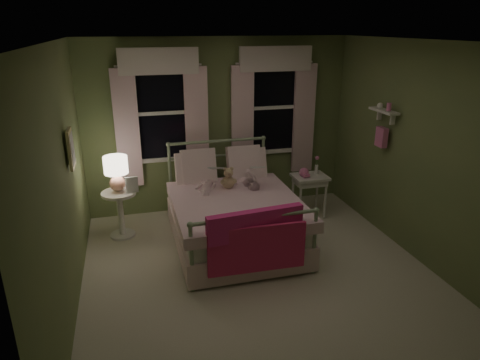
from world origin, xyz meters
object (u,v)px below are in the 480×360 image
object	(u,v)px
nightstand_left	(120,208)
nightstand_right	(310,182)
teddy_bear	(228,179)
child_right	(245,164)
bed	(233,215)
child_left	(205,166)
table_lamp	(116,170)

from	to	relation	value
nightstand_left	nightstand_right	xyz separation A→B (m)	(2.74, -0.06, 0.13)
teddy_bear	nightstand_right	distance (m)	1.34
child_right	nightstand_left	world-z (taller)	child_right
bed	child_left	size ratio (longest dim) A/B	2.60
bed	child_left	world-z (taller)	child_left
bed	nightstand_left	size ratio (longest dim) A/B	3.13
child_left	teddy_bear	bearing A→B (deg)	164.62
teddy_bear	child_right	bearing A→B (deg)	29.50
child_right	nightstand_left	size ratio (longest dim) A/B	1.13
teddy_bear	bed	bearing A→B (deg)	-90.00
bed	nightstand_left	world-z (taller)	bed
child_left	nightstand_left	size ratio (longest dim) A/B	1.20
child_left	nightstand_left	bearing A→B (deg)	7.87
teddy_bear	table_lamp	world-z (taller)	table_lamp
table_lamp	nightstand_right	distance (m)	2.77
nightstand_left	table_lamp	world-z (taller)	table_lamp
child_left	teddy_bear	xyz separation A→B (m)	(0.28, -0.16, -0.17)
bed	table_lamp	bearing A→B (deg)	159.17
teddy_bear	nightstand_left	distance (m)	1.52
teddy_bear	nightstand_left	world-z (taller)	teddy_bear
child_right	table_lamp	bearing A→B (deg)	-9.19
bed	nightstand_left	xyz separation A→B (m)	(-1.44, 0.55, 0.03)
child_left	table_lamp	xyz separation A→B (m)	(-1.16, 0.13, -0.01)
bed	teddy_bear	xyz separation A→B (m)	(0.00, 0.26, 0.41)
child_left	child_right	world-z (taller)	child_left
child_left	teddy_bear	world-z (taller)	child_left
bed	nightstand_right	xyz separation A→B (m)	(1.30, 0.49, 0.17)
bed	nightstand_right	world-z (taller)	bed
nightstand_left	nightstand_right	bearing A→B (deg)	-1.19
child_right	nightstand_right	xyz separation A→B (m)	(1.02, 0.07, -0.39)
teddy_bear	table_lamp	xyz separation A→B (m)	(-1.44, 0.29, 0.16)
nightstand_right	nightstand_left	bearing A→B (deg)	178.81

